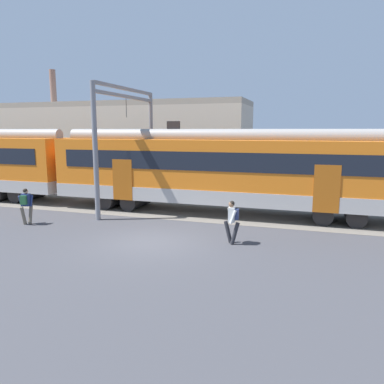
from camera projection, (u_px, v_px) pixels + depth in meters
ground_plane at (149, 242)px, 14.43m from camera, size 160.00×160.00×0.00m
track_bed at (46, 201)px, 22.75m from camera, size 80.00×4.40×0.01m
commuter_train at (80, 165)px, 21.62m from camera, size 38.05×3.07×4.73m
pedestrian_navy at (26, 203)px, 17.01m from camera, size 0.54×0.68×1.67m
pedestrian_white at (232, 218)px, 14.10m from camera, size 0.66×0.53×1.67m
catenary_gantry at (127, 129)px, 20.34m from camera, size 0.24×6.64×6.53m
background_building at (120, 143)px, 30.00m from camera, size 20.41×5.00×9.20m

